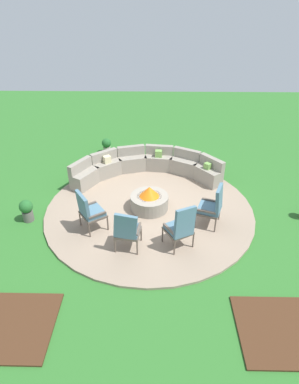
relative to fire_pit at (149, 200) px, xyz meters
The scene contains 12 objects.
ground_plane 0.32m from the fire_pit, ahead, with size 24.00×24.00×0.00m, color #2D6B28.
patio_circle 0.29m from the fire_pit, ahead, with size 5.59×5.59×0.06m, color gray.
mulch_bed_left 4.45m from the fire_pit, 124.50° to the right, with size 1.77×1.44×0.04m, color #472B19.
mulch_bed_right 4.45m from the fire_pit, 55.50° to the right, with size 1.77×1.44×0.04m, color #472B19.
fire_pit is the anchor object (origin of this frame).
curved_stone_bench 1.82m from the fire_pit, 94.39° to the left, with size 4.57×1.87×0.79m.
lounge_chair_front_left 1.72m from the fire_pit, 147.38° to the right, with size 0.77×0.79×1.08m.
lounge_chair_front_right 1.72m from the fire_pit, 105.80° to the right, with size 0.61×0.60×1.06m.
lounge_chair_back_left 1.74m from the fire_pit, 64.61° to the right, with size 0.75×0.76×1.16m.
lounge_chair_back_right 1.73m from the fire_pit, 23.40° to the right, with size 0.72×0.73×1.11m.
potted_plant_0 3.97m from the fire_pit, 114.24° to the left, with size 0.34×0.34×0.55m.
potted_plant_1 3.18m from the fire_pit, behind, with size 0.34×0.34×0.61m.
Camera 1 is at (0.14, -7.24, 5.13)m, focal length 30.33 mm.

